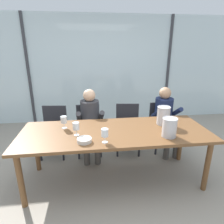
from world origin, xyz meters
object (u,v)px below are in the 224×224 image
at_px(chair_center, 128,124).
at_px(ice_bucket_primary, 170,127).
at_px(chair_left_of_center, 89,125).
at_px(wine_glass_by_left_taster, 164,111).
at_px(tasting_bowl, 84,140).
at_px(wine_glass_by_right_taster, 64,120).
at_px(wine_glass_near_bucket, 76,127).
at_px(person_navy_polo, 165,116).
at_px(person_charcoal_jacket, 90,119).
at_px(dining_table, 115,135).
at_px(ice_bucket_secondary, 163,115).
at_px(chair_right_of_center, 162,122).
at_px(chair_near_curtain, 54,127).
at_px(wine_glass_center_pour, 105,133).

distance_m(chair_center, ice_bucket_primary, 1.22).
distance_m(chair_left_of_center, wine_glass_by_left_taster, 1.36).
height_order(tasting_bowl, wine_glass_by_right_taster, wine_glass_by_right_taster).
bearing_deg(wine_glass_near_bucket, person_navy_polo, 28.26).
bearing_deg(person_charcoal_jacket, wine_glass_by_right_taster, -123.99).
xyz_separation_m(dining_table, wine_glass_by_left_taster, (0.83, 0.38, 0.19)).
bearing_deg(ice_bucket_secondary, tasting_bowl, -159.43).
bearing_deg(ice_bucket_secondary, person_navy_polo, 64.23).
bearing_deg(chair_right_of_center, chair_center, -179.84).
height_order(chair_near_curtain, person_charcoal_jacket, person_charcoal_jacket).
height_order(tasting_bowl, wine_glass_center_pour, wine_glass_center_pour).
xyz_separation_m(person_navy_polo, ice_bucket_secondary, (-0.29, -0.60, 0.24)).
relative_size(chair_center, ice_bucket_primary, 3.48).
height_order(wine_glass_near_bucket, wine_glass_center_pour, same).
xyz_separation_m(chair_right_of_center, person_navy_polo, (0.01, -0.12, 0.17)).
xyz_separation_m(chair_near_curtain, ice_bucket_secondary, (1.70, -0.75, 0.41)).
height_order(ice_bucket_secondary, wine_glass_near_bucket, ice_bucket_secondary).
distance_m(chair_right_of_center, person_navy_polo, 0.21).
xyz_separation_m(chair_center, person_charcoal_jacket, (-0.68, -0.11, 0.17)).
bearing_deg(ice_bucket_secondary, wine_glass_by_right_taster, 178.88).
xyz_separation_m(person_charcoal_jacket, person_navy_polo, (1.34, 0.00, 0.00)).
distance_m(wine_glass_center_pour, wine_glass_by_right_taster, 0.72).
xyz_separation_m(chair_right_of_center, tasting_bowl, (-1.42, -1.14, 0.30)).
bearing_deg(wine_glass_center_pour, tasting_bowl, 171.03).
bearing_deg(wine_glass_by_right_taster, ice_bucket_secondary, -1.12).
height_order(person_navy_polo, wine_glass_by_left_taster, person_navy_polo).
xyz_separation_m(ice_bucket_primary, tasting_bowl, (-1.06, -0.02, -0.10)).
distance_m(chair_right_of_center, wine_glass_center_pour, 1.72).
bearing_deg(chair_center, wine_glass_by_right_taster, -139.96).
bearing_deg(wine_glass_center_pour, wine_glass_by_right_taster, 136.72).
relative_size(person_navy_polo, wine_glass_by_right_taster, 6.78).
bearing_deg(person_navy_polo, wine_glass_by_right_taster, -166.31).
height_order(chair_right_of_center, wine_glass_by_left_taster, wine_glass_by_left_taster).
xyz_separation_m(chair_left_of_center, wine_glass_by_right_taster, (-0.33, -0.71, 0.39)).
height_order(chair_center, tasting_bowl, chair_center).
bearing_deg(chair_left_of_center, chair_center, -4.06).
bearing_deg(ice_bucket_primary, person_navy_polo, 69.84).
relative_size(dining_table, wine_glass_center_pour, 14.56).
bearing_deg(ice_bucket_primary, chair_right_of_center, 72.14).
distance_m(dining_table, person_navy_polo, 1.26).
height_order(wine_glass_near_bucket, wine_glass_by_right_taster, same).
height_order(dining_table, person_navy_polo, person_navy_polo).
height_order(chair_right_of_center, wine_glass_center_pour, wine_glass_center_pour).
height_order(wine_glass_by_left_taster, wine_glass_by_right_taster, same).
bearing_deg(chair_left_of_center, ice_bucket_secondary, -35.61).
height_order(dining_table, chair_near_curtain, chair_near_curtain).
bearing_deg(dining_table, ice_bucket_secondary, 11.68).
bearing_deg(chair_near_curtain, wine_glass_by_right_taster, -63.04).
distance_m(chair_left_of_center, chair_center, 0.72).
xyz_separation_m(ice_bucket_secondary, wine_glass_by_left_taster, (0.10, 0.23, -0.01)).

